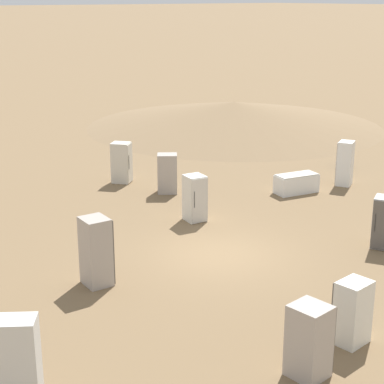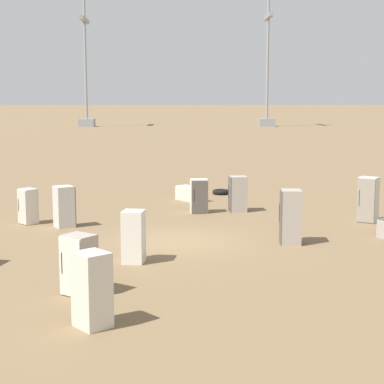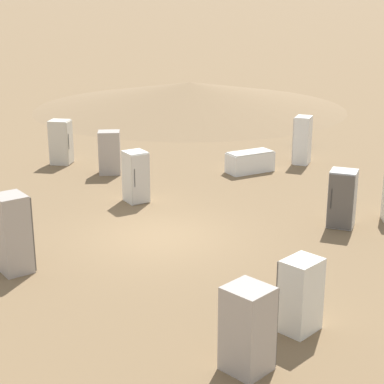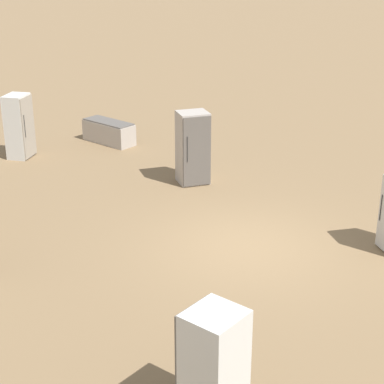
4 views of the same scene
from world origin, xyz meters
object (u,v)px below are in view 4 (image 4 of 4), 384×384
Objects in this scene: discarded_fridge_0 at (19,126)px; discarded_fridge_12 at (193,148)px; discarded_fridge_3 at (109,132)px; discarded_fridge_5 at (213,366)px.

discarded_fridge_0 is 5.58m from discarded_fridge_12.
discarded_fridge_3 is (-2.82, -0.43, -0.59)m from discarded_fridge_0.
discarded_fridge_5 is (-0.76, 12.46, -0.12)m from discarded_fridge_0.
discarded_fridge_5 is at bearing 73.32° from discarded_fridge_12.
discarded_fridge_12 reaches higher than discarded_fridge_3.
discarded_fridge_0 is 0.98× the size of discarded_fridge_12.
discarded_fridge_5 reaches higher than discarded_fridge_3.
discarded_fridge_3 is at bearing -71.58° from discarded_fridge_12.
discarded_fridge_3 is at bearing 52.42° from discarded_fridge_5.
discarded_fridge_0 reaches higher than discarded_fridge_3.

